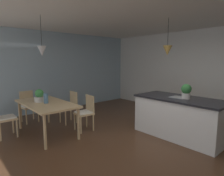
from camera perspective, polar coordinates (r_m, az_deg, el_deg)
ground_plane at (r=4.12m, az=9.40°, el=-17.22°), size 10.00×8.40×0.04m
ceiling_slab at (r=3.87m, az=10.42°, el=23.38°), size 10.00×8.40×0.12m
wall_back_kitchen at (r=6.60m, az=27.97°, el=3.81°), size 10.00×0.12×2.70m
window_wall_left_glazing at (r=7.03m, az=-16.91°, el=4.60°), size 0.06×8.40×2.70m
dining_table at (r=4.83m, az=-18.74°, el=-4.95°), size 1.75×0.91×0.75m
chair_far_left at (r=5.57m, az=-12.33°, el=-5.17°), size 0.41×0.41×0.87m
chair_window_end at (r=6.02m, az=-23.29°, el=-4.66°), size 0.43×0.43×0.87m
chair_near_left at (r=5.02m, az=-29.23°, el=-7.50°), size 0.41×0.41×0.87m
chair_far_right at (r=4.91m, az=-7.80°, el=-6.84°), size 0.43×0.43×0.87m
kitchen_island at (r=4.73m, az=19.22°, el=-7.97°), size 1.99×0.93×0.91m
pendant_over_table at (r=4.57m, az=-19.89°, el=10.21°), size 0.19×0.19×0.87m
pendant_over_island_main at (r=4.76m, az=15.97°, el=10.57°), size 0.21×0.21×0.85m
potted_plant_on_island at (r=4.54m, az=20.98°, el=-0.82°), size 0.22×0.22×0.33m
potted_plant_on_table at (r=4.95m, az=-20.56°, el=-2.24°), size 0.24×0.24×0.31m
vase_on_dining_table at (r=4.74m, az=-18.85°, el=-2.91°), size 0.10×0.10×0.23m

